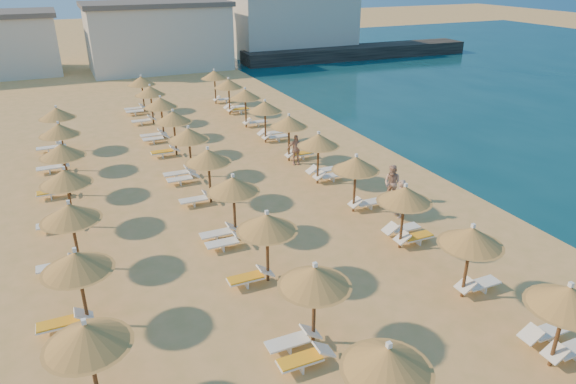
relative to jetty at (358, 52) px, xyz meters
name	(u,v)px	position (x,y,z in m)	size (l,w,h in m)	color
ground	(327,257)	(-26.49, -41.41, -0.75)	(220.00, 220.00, 0.00)	#E5A464
jetty	(358,52)	(0.00, 0.00, 0.00)	(30.00, 4.00, 1.50)	black
hotel_blocks	(165,33)	(-23.22, 4.60, 2.95)	(51.08, 12.24, 8.10)	beige
parasol_row_east	(336,152)	(-23.30, -36.24, 1.69)	(2.30, 44.59, 2.98)	brown
parasol_row_west	(220,170)	(-29.36, -36.24, 1.69)	(2.30, 44.59, 2.98)	brown
parasol_row_inland	(68,194)	(-35.85, -36.24, 1.69)	(2.30, 29.21, 2.98)	brown
loungers	(247,209)	(-28.20, -36.50, -0.41)	(15.73, 42.87, 0.66)	white
beachgoer_b	(392,184)	(-20.92, -37.93, 0.21)	(0.94, 0.73, 1.93)	tan
beachgoer_a	(400,199)	(-21.62, -39.55, 0.19)	(0.69, 0.45, 1.88)	tan
beachgoer_c	(296,150)	(-23.16, -31.15, 0.16)	(1.07, 0.45, 1.82)	tan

